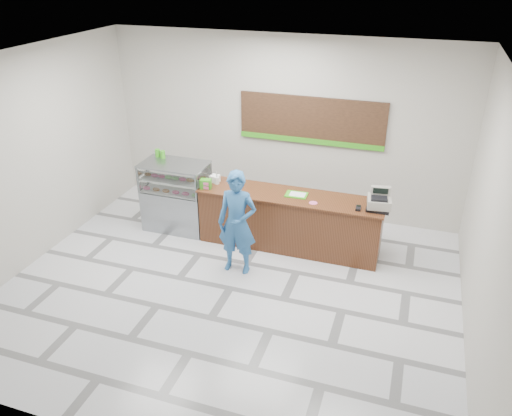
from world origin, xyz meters
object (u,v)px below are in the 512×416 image
(serving_tray, at_px, (296,195))
(customer, at_px, (237,223))
(sales_counter, at_px, (290,221))
(cash_register, at_px, (379,201))
(display_case, at_px, (176,196))

(serving_tray, bearing_deg, customer, -127.19)
(sales_counter, relative_size, serving_tray, 8.55)
(serving_tray, bearing_deg, sales_counter, -167.54)
(cash_register, relative_size, customer, 0.25)
(sales_counter, distance_m, display_case, 2.23)
(serving_tray, height_order, customer, customer)
(sales_counter, xyz_separation_m, cash_register, (1.50, -0.04, 0.65))
(display_case, bearing_deg, customer, -31.69)
(cash_register, bearing_deg, display_case, 171.29)
(display_case, bearing_deg, cash_register, -0.68)
(cash_register, bearing_deg, serving_tray, 169.10)
(cash_register, height_order, serving_tray, cash_register)
(sales_counter, xyz_separation_m, serving_tray, (0.10, 0.03, 0.52))
(customer, bearing_deg, display_case, 146.11)
(display_case, height_order, customer, customer)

